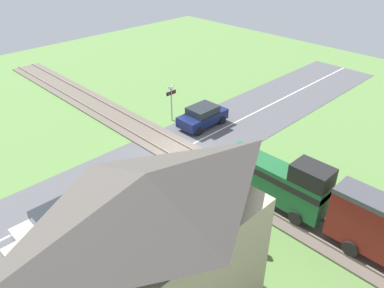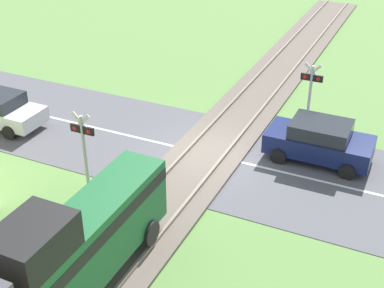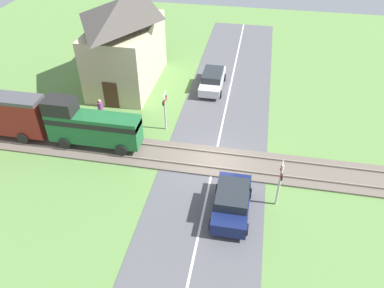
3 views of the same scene
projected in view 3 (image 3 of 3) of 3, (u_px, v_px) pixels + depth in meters
name	position (u px, v px, depth m)	size (l,w,h in m)	color
ground_plane	(214.00, 162.00, 23.16)	(60.00, 60.00, 0.00)	#5B8442
road_surface	(214.00, 162.00, 23.16)	(48.00, 6.40, 0.02)	#515156
track_bed	(214.00, 161.00, 23.12)	(2.80, 48.00, 0.24)	#665B51
car_near_crossing	(232.00, 201.00, 19.41)	(3.90, 1.96, 1.58)	#141E4C
car_far_side	(213.00, 79.00, 30.02)	(4.39, 1.83, 1.45)	silver
crossing_signal_west_approach	(280.00, 179.00, 19.24)	(0.90, 0.18, 2.89)	#B7B7B7
crossing_signal_east_approach	(165.00, 106.00, 24.80)	(0.90, 0.18, 2.89)	#B7B7B7
station_building	(125.00, 44.00, 29.20)	(8.60, 4.82, 6.81)	#C6B793
pedestrian_by_station	(101.00, 110.00, 26.59)	(0.38, 0.38, 1.54)	#7F3D84
tree_by_station	(137.00, 7.00, 33.90)	(3.19, 3.19, 6.02)	brown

